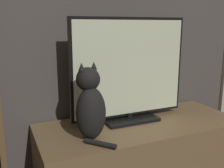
% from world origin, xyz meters
% --- Properties ---
extents(wall_back, '(4.80, 0.05, 2.60)m').
position_xyz_m(wall_back, '(0.00, 1.22, 1.30)').
color(wall_back, '#47423D').
rests_on(wall_back, ground_plane).
extents(tv_stand, '(1.35, 0.55, 0.55)m').
position_xyz_m(tv_stand, '(0.00, 0.90, 0.27)').
color(tv_stand, brown).
rests_on(tv_stand, ground_plane).
extents(tv, '(0.80, 0.22, 0.68)m').
position_xyz_m(tv, '(-0.04, 0.99, 0.88)').
color(tv, black).
rests_on(tv, tv_stand).
extents(cat, '(0.19, 0.29, 0.44)m').
position_xyz_m(cat, '(-0.38, 0.82, 0.74)').
color(cat, black).
rests_on(cat, tv_stand).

